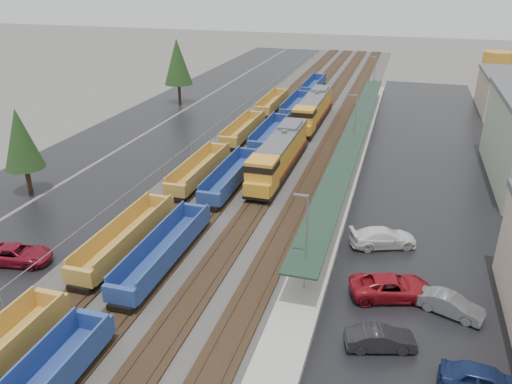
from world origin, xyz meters
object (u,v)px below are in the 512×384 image
Objects in this scene: locomotive_lead at (279,155)px; parked_car_east_e at (451,305)px; well_string_yellow at (168,199)px; locomotive_trail at (313,110)px; parked_car_east_b at (392,287)px; storage_tank at (496,66)px; parked_car_east_c at (383,238)px; well_string_blue at (231,177)px; parked_car_west_c at (17,254)px; parked_car_east_d at (485,381)px; parked_car_east_a at (381,339)px.

locomotive_lead reaches higher than parked_car_east_e.
locomotive_lead is 0.21× the size of well_string_yellow.
parked_car_east_b is at bearing -71.96° from locomotive_trail.
well_string_yellow is at bearing -123.68° from locomotive_lead.
parked_car_east_c is at bearing -103.21° from storage_tank.
well_string_blue is (-4.00, -4.83, -1.22)m from locomotive_lead.
storage_tank is 1.10× the size of parked_car_west_c.
parked_car_west_c is at bearing -117.39° from storage_tank.
parked_car_east_d is at bearing -45.56° from well_string_blue.
parked_car_east_b reaches higher than parked_car_east_c.
parked_car_east_d reaches higher than parked_car_east_e.
parked_car_east_a is 6.07m from parked_car_east_d.
locomotive_lead is at bearing 10.41° from parked_car_east_a.
locomotive_lead is 4.43× the size of parked_car_east_e.
parked_car_east_b is at bearing -20.14° from parked_car_east_a.
parked_car_east_c is at bearing 26.78° from parked_car_east_d.
parked_car_east_a is 0.78× the size of parked_car_east_c.
parked_car_east_c is 16.19m from parked_car_east_d.
locomotive_lead reaches higher than parked_car_east_a.
parked_car_east_d reaches higher than parked_car_west_c.
parked_car_west_c is at bearing -122.27° from locomotive_lead.
storage_tank is 1.01× the size of parked_car_east_b.
parked_car_east_c is (16.49, -8.40, -0.31)m from well_string_blue.
parked_car_east_a is at bearing -63.36° from locomotive_lead.
parked_car_east_a is at bearing 159.08° from parked_car_east_b.
well_string_yellow is (-8.00, -12.01, -1.22)m from locomotive_lead.
parked_car_east_a is (21.11, -14.13, -0.40)m from well_string_yellow.
well_string_yellow is at bearing -103.62° from locomotive_trail.
parked_car_east_b is 1.05× the size of parked_car_east_c.
storage_tank is at bearing 63.18° from well_string_yellow.
parked_car_east_e is at bearing 15.33° from parked_car_east_d.
parked_car_east_c is 1.28× the size of parked_car_east_e.
locomotive_trail is at bearing -0.69° from parked_car_east_a.
well_string_yellow is 17.26× the size of parked_car_west_c.
parked_car_west_c is (-15.31, -45.25, -1.59)m from locomotive_trail.
parked_car_east_e is (17.44, -42.31, -1.62)m from locomotive_trail.
storage_tank is 1.24× the size of parked_car_east_d.
parked_car_west_c is 0.97× the size of parked_car_east_c.
parked_car_east_a is 0.91× the size of parked_car_east_d.
locomotive_lead reaches higher than parked_car_west_c.
locomotive_trail is 53.48m from storage_tank.
locomotive_lead is 14.48m from well_string_yellow.
parked_car_west_c is 32.88m from parked_car_east_e.
well_string_blue is 77.79m from storage_tank.
well_string_yellow is 15.63× the size of storage_tank.
locomotive_trail is 3.27× the size of parked_car_east_b.
locomotive_trail is 33.98m from well_string_yellow.
parked_car_east_c is (-1.01, 7.23, -0.01)m from parked_car_east_b.
locomotive_lead is at bearing 56.32° from well_string_yellow.
parked_car_east_b is 1.35× the size of parked_car_east_e.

